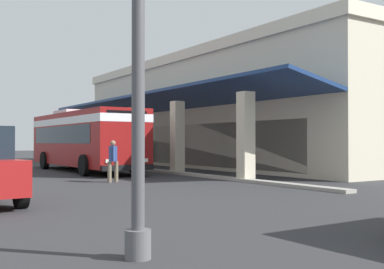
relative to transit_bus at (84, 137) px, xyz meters
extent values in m
plane|color=#2D2D30|center=(-0.44, 8.29, -1.85)|extent=(120.00, 120.00, 0.00)
cube|color=#9E998E|center=(-1.17, 3.07, -1.79)|extent=(32.57, 0.50, 0.12)
cube|color=beige|center=(-1.17, 12.77, 1.43)|extent=(27.14, 13.04, 6.57)
cube|color=beige|center=(-1.17, 12.77, 5.02)|extent=(27.44, 13.34, 0.60)
cube|color=beige|center=(-12.03, 3.33, -0.05)|extent=(0.55, 0.55, 3.61)
cube|color=beige|center=(-6.60, 3.33, -0.05)|extent=(0.55, 0.55, 3.61)
cube|color=beige|center=(-1.17, 3.33, -0.05)|extent=(0.55, 0.55, 3.61)
cube|color=beige|center=(4.26, 3.33, -0.05)|extent=(0.55, 0.55, 3.61)
cube|color=beige|center=(9.69, 3.33, -0.05)|extent=(0.55, 0.55, 3.61)
cube|color=navy|center=(-1.17, 4.65, 2.11)|extent=(27.14, 3.16, 0.82)
cube|color=#19232D|center=(-1.17, 6.29, -0.45)|extent=(22.80, 0.08, 2.40)
cube|color=maroon|center=(0.05, 0.00, -0.13)|extent=(11.01, 2.59, 2.75)
cube|color=white|center=(0.05, 0.00, 0.80)|extent=(11.03, 2.61, 0.36)
cube|color=#19232D|center=(-0.25, 0.00, 0.10)|extent=(9.25, 2.61, 0.90)
cube|color=#19232D|center=(5.52, -0.02, 0.00)|extent=(0.07, 2.24, 1.20)
cube|color=black|center=(5.53, -0.02, 0.97)|extent=(0.07, 1.94, 0.28)
cube|color=black|center=(5.65, -0.02, -1.40)|extent=(0.21, 2.45, 0.24)
cube|color=silver|center=(5.58, 0.87, -1.10)|extent=(0.06, 0.24, 0.16)
cube|color=silver|center=(5.57, -0.91, -1.10)|extent=(0.06, 0.24, 0.16)
cube|color=silver|center=(-1.45, 0.01, 1.37)|extent=(2.41, 1.79, 0.24)
cylinder|color=black|center=(3.69, 1.26, -1.35)|extent=(1.00, 0.30, 1.00)
cylinder|color=black|center=(3.68, -1.29, -1.35)|extent=(1.00, 0.30, 1.00)
cylinder|color=black|center=(-3.02, 1.29, -1.35)|extent=(1.00, 0.30, 1.00)
cylinder|color=black|center=(-3.03, -1.26, -1.35)|extent=(1.00, 0.30, 1.00)
cylinder|color=black|center=(13.01, -6.22, -1.47)|extent=(0.76, 0.26, 0.76)
cylinder|color=#726651|center=(7.46, -1.64, -1.45)|extent=(0.16, 0.16, 0.81)
cylinder|color=#726651|center=(7.34, -1.31, -1.45)|extent=(0.16, 0.16, 0.81)
cube|color=#334C8C|center=(7.40, -1.48, -0.74)|extent=(0.50, 0.29, 0.61)
sphere|color=#8C664C|center=(7.40, -1.48, -0.32)|extent=(0.22, 0.22, 0.22)
cylinder|color=#334C8C|center=(7.68, -1.57, -0.71)|extent=(0.09, 0.09, 0.55)
cylinder|color=#334C8C|center=(7.13, -1.38, -0.71)|extent=(0.09, 0.09, 0.55)
cube|color=gray|center=(-7.67, 4.32, -1.57)|extent=(0.73, 0.73, 0.57)
cylinder|color=#332319|center=(-7.67, 4.32, -1.27)|extent=(0.62, 0.62, 0.02)
cylinder|color=brown|center=(-7.67, 4.32, -0.20)|extent=(0.16, 0.16, 2.17)
ellipsoid|color=#286B33|center=(-7.15, 4.41, 1.08)|extent=(1.07, 0.40, 0.17)
ellipsoid|color=#286B33|center=(-7.57, 4.78, 0.98)|extent=(0.39, 0.96, 0.18)
ellipsoid|color=#286B33|center=(-8.13, 4.37, 0.95)|extent=(0.95, 0.30, 0.19)
ellipsoid|color=#286B33|center=(-7.60, 3.89, 1.12)|extent=(0.34, 0.88, 0.18)
cylinder|color=#59595B|center=(18.95, -6.03, -1.65)|extent=(0.36, 0.36, 0.40)
camera|label=1|loc=(24.85, -8.91, -0.25)|focal=44.76mm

